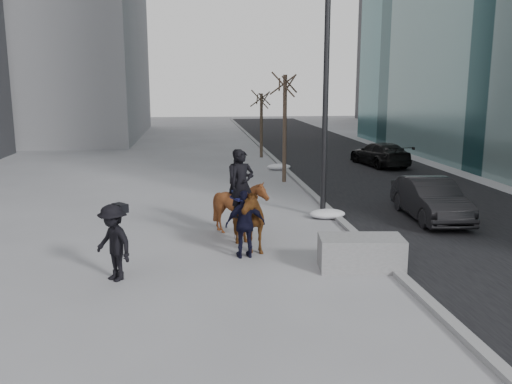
{
  "coord_description": "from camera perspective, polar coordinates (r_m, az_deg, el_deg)",
  "views": [
    {
      "loc": [
        -1.65,
        -13.11,
        4.4
      ],
      "look_at": [
        0.0,
        1.2,
        1.5
      ],
      "focal_mm": 38.0,
      "sensor_mm": 36.0,
      "label": 1
    }
  ],
  "objects": [
    {
      "name": "ground",
      "position": [
        13.92,
        0.57,
        -7.04
      ],
      "size": [
        120.0,
        120.0,
        0.0
      ],
      "primitive_type": "plane",
      "color": "gray",
      "rests_on": "ground"
    },
    {
      "name": "planter",
      "position": [
        13.32,
        10.98,
        -6.32
      ],
      "size": [
        2.09,
        1.22,
        0.8
      ],
      "primitive_type": "cube",
      "rotation": [
        0.0,
        0.0,
        -0.12
      ],
      "color": "gray",
      "rests_on": "ground"
    },
    {
      "name": "tree_near",
      "position": [
        24.33,
        3.04,
        7.24
      ],
      "size": [
        1.2,
        1.2,
        5.3
      ],
      "primitive_type": null,
      "color": "#3D3224",
      "rests_on": "ground"
    },
    {
      "name": "car_far",
      "position": [
        30.08,
        12.9,
        3.92
      ],
      "size": [
        2.48,
        4.65,
        1.28
      ],
      "primitive_type": "imported",
      "rotation": [
        0.0,
        0.0,
        3.3
      ],
      "color": "black",
      "rests_on": "ground"
    },
    {
      "name": "snow_piles",
      "position": [
        20.25,
        5.97,
        -0.79
      ],
      "size": [
        1.23,
        16.0,
        0.31
      ],
      "color": "silver",
      "rests_on": "ground"
    },
    {
      "name": "camera_crew",
      "position": [
        12.63,
        -14.77,
        -5.15
      ],
      "size": [
        1.25,
        1.27,
        1.75
      ],
      "color": "black",
      "rests_on": "ground"
    },
    {
      "name": "road",
      "position": [
        25.06,
        13.72,
        0.96
      ],
      "size": [
        8.0,
        90.0,
        0.01
      ],
      "primitive_type": "cube",
      "color": "black",
      "rests_on": "ground"
    },
    {
      "name": "curb",
      "position": [
        23.97,
        4.72,
        0.91
      ],
      "size": [
        0.25,
        90.0,
        0.12
      ],
      "primitive_type": "cube",
      "color": "gray",
      "rests_on": "ground"
    },
    {
      "name": "lamppost",
      "position": [
        17.85,
        7.39,
        13.2
      ],
      "size": [
        0.25,
        0.87,
        9.09
      ],
      "color": "black",
      "rests_on": "ground"
    },
    {
      "name": "tree_far",
      "position": [
        32.6,
        0.57,
        7.37
      ],
      "size": [
        1.2,
        1.2,
        4.23
      ],
      "primitive_type": null,
      "color": "#3A2B22",
      "rests_on": "ground"
    },
    {
      "name": "car_near",
      "position": [
        18.61,
        17.91,
        -0.72
      ],
      "size": [
        1.65,
        4.17,
        1.35
      ],
      "primitive_type": "imported",
      "rotation": [
        0.0,
        0.0,
        -0.05
      ],
      "color": "black",
      "rests_on": "ground"
    },
    {
      "name": "mounted_left",
      "position": [
        14.52,
        -1.43,
        -2.2
      ],
      "size": [
        1.58,
        2.26,
        2.66
      ],
      "color": "#532210",
      "rests_on": "ground"
    },
    {
      "name": "mounted_right",
      "position": [
        15.84,
        -1.69,
        -0.97
      ],
      "size": [
        1.59,
        1.73,
        2.52
      ],
      "color": "#4C240F",
      "rests_on": "ground"
    },
    {
      "name": "feeder",
      "position": [
        13.8,
        -1.13,
        -3.41
      ],
      "size": [
        1.07,
        0.91,
        1.75
      ],
      "color": "black",
      "rests_on": "ground"
    }
  ]
}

